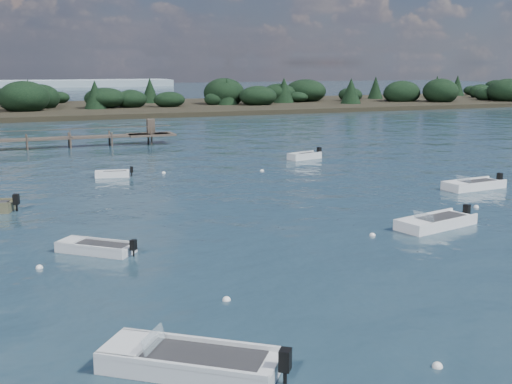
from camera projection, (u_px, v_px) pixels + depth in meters
name	position (u px, v px, depth m)	size (l,w,h in m)	color
ground	(99.00, 134.00, 80.22)	(400.00, 400.00, 0.00)	#162935
dinghy_mid_white_a	(436.00, 224.00, 34.78)	(5.26, 2.91, 1.21)	silver
tender_far_white	(112.00, 175.00, 49.99)	(2.98, 1.47, 1.00)	silver
dinghy_mid_grey	(96.00, 249.00, 30.13)	(3.66, 3.41, 1.00)	silver
dinghy_near_olive	(189.00, 365.00, 18.52)	(5.25, 4.60, 1.35)	silver
dinghy_mid_white_b	(474.00, 186.00, 45.38)	(5.04, 2.20, 1.24)	silver
tender_far_grey_b	(304.00, 157.00, 59.31)	(3.65, 2.07, 1.22)	silver
buoy_a	(437.00, 367.00, 18.77)	(0.32, 0.32, 0.32)	silver
buoy_b	(372.00, 236.00, 33.02)	(0.32, 0.32, 0.32)	silver
buoy_c	(39.00, 268.00, 27.79)	(0.32, 0.32, 0.32)	silver
buoy_d	(476.00, 207.00, 39.47)	(0.32, 0.32, 0.32)	silver
buoy_e	(164.00, 173.00, 51.70)	(0.32, 0.32, 0.32)	silver
buoy_extra_a	(262.00, 171.00, 52.72)	(0.32, 0.32, 0.32)	silver
buoy_extra_b	(226.00, 300.00, 24.03)	(0.32, 0.32, 0.32)	silver
far_headland	(200.00, 98.00, 125.27)	(190.00, 40.00, 5.80)	black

